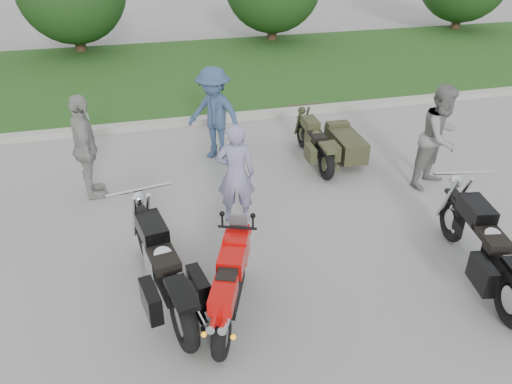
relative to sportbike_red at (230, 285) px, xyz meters
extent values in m
plane|color=#969691|center=(0.67, 0.59, -0.52)|extent=(80.00, 80.00, 0.00)
cube|color=#A4A19A|center=(0.67, 6.59, -0.44)|extent=(60.00, 0.30, 0.15)
cube|color=#295E20|center=(0.67, 10.74, -0.45)|extent=(60.00, 8.00, 0.14)
cylinder|color=#3F2B1C|center=(-2.33, 14.09, 0.08)|extent=(0.36, 0.36, 1.20)
cylinder|color=#3F2B1C|center=(4.67, 14.09, 0.08)|extent=(0.36, 0.36, 1.20)
cylinder|color=#3F2B1C|center=(12.67, 14.09, 0.08)|extent=(0.36, 0.36, 1.20)
torus|color=black|center=(-0.23, -0.57, -0.24)|extent=(0.37, 0.58, 0.56)
torus|color=black|center=(0.26, 0.64, -0.25)|extent=(0.30, 0.54, 0.54)
cube|color=black|center=(0.00, -0.01, -0.02)|extent=(0.53, 0.85, 0.32)
cube|color=#BE0907|center=(0.07, 0.19, 0.22)|extent=(0.47, 0.57, 0.23)
cube|color=#BE0907|center=(-0.15, -0.38, 0.18)|extent=(0.43, 0.56, 0.20)
cube|color=black|center=(-0.05, -0.11, 0.26)|extent=(0.33, 0.38, 0.09)
cube|color=#BE0907|center=(0.20, 0.50, 0.18)|extent=(0.42, 0.45, 0.36)
cylinder|color=silver|center=(-0.30, -0.59, 0.04)|extent=(0.25, 0.42, 0.20)
cylinder|color=silver|center=(-0.19, -0.64, 0.04)|extent=(0.25, 0.42, 0.20)
torus|color=black|center=(-0.61, -0.32, -0.14)|extent=(0.32, 0.78, 0.76)
torus|color=black|center=(-0.93, 1.50, -0.16)|extent=(0.26, 0.73, 0.71)
cube|color=black|center=(-0.77, 0.59, -0.05)|extent=(0.47, 1.36, 0.16)
cube|color=silver|center=(-0.77, 0.59, 0.04)|extent=(0.42, 0.55, 0.39)
cube|color=black|center=(-0.82, 0.92, 0.35)|extent=(0.41, 0.66, 0.25)
cube|color=black|center=(-0.74, 0.42, 0.24)|extent=(0.40, 0.60, 0.13)
cube|color=black|center=(-0.61, -0.32, 0.26)|extent=(0.35, 0.65, 0.07)
cylinder|color=silver|center=(-0.50, 0.24, -0.21)|extent=(0.32, 1.23, 0.11)
torus|color=black|center=(3.65, 0.82, -0.16)|extent=(0.27, 0.72, 0.71)
cube|color=black|center=(3.47, -0.08, -0.05)|extent=(0.50, 1.36, 0.16)
cube|color=silver|center=(3.47, -0.08, 0.04)|extent=(0.42, 0.55, 0.39)
cube|color=black|center=(3.53, 0.25, 0.35)|extent=(0.42, 0.66, 0.24)
cube|color=black|center=(3.44, -0.24, 0.24)|extent=(0.41, 0.61, 0.13)
cylinder|color=silver|center=(3.59, -0.50, -0.21)|extent=(0.34, 1.22, 0.11)
torus|color=black|center=(2.53, 3.17, -0.21)|extent=(0.18, 0.63, 0.63)
torus|color=black|center=(2.59, 4.69, -0.22)|extent=(0.13, 0.59, 0.59)
cube|color=black|center=(2.56, 3.93, -0.13)|extent=(0.25, 1.11, 0.13)
cube|color=#363921|center=(2.56, 3.93, -0.06)|extent=(0.29, 0.42, 0.32)
cube|color=#363921|center=(2.57, 4.20, 0.20)|extent=(0.28, 0.52, 0.20)
cube|color=black|center=(2.56, 3.79, 0.11)|extent=(0.28, 0.47, 0.11)
cube|color=#363921|center=(2.53, 3.17, 0.13)|extent=(0.22, 0.51, 0.06)
cylinder|color=#363921|center=(2.72, 3.60, -0.26)|extent=(0.13, 1.02, 0.09)
cube|color=#363921|center=(3.20, 3.81, -0.15)|extent=(0.55, 1.22, 0.41)
torus|color=black|center=(3.43, 3.80, -0.26)|extent=(0.13, 0.52, 0.52)
imported|color=#857EAB|center=(0.58, 2.21, 0.32)|extent=(0.69, 0.53, 1.69)
imported|color=gray|center=(4.38, 2.48, 0.43)|extent=(1.14, 1.05, 1.89)
imported|color=#334A6C|center=(0.70, 4.64, 0.43)|extent=(1.36, 1.36, 1.89)
imported|color=#979892|center=(-1.73, 3.63, 0.42)|extent=(0.60, 1.15, 1.87)
camera|label=1|loc=(-0.89, -4.62, 3.96)|focal=35.00mm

